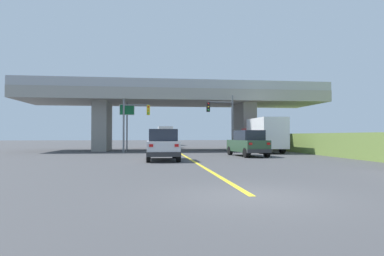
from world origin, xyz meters
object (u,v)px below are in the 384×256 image
Objects in this scene: suv_crossing at (248,143)px; sedan_oncoming at (166,140)px; traffic_signal_nearside at (224,116)px; traffic_signal_farside at (133,118)px; suv_lead at (163,145)px; box_truck at (264,135)px; highway_sign at (127,116)px; semi_truck_distant at (165,135)px.

sedan_oncoming is at bearing 101.04° from suv_crossing.
traffic_signal_farside is at bearing 173.78° from traffic_signal_nearside.
box_truck is at bearing 41.69° from suv_lead.
traffic_signal_nearside is 9.69m from highway_sign.
semi_truck_distant is (-8.33, 25.84, -0.05)m from box_truck.
suv_crossing is 0.67× the size of box_truck.
highway_sign is at bearing 167.23° from traffic_signal_nearside.
sedan_oncoming is at bearing 123.42° from box_truck.
suv_crossing is (6.77, 3.49, -0.00)m from suv_lead.
box_truck is (3.21, 5.41, 0.68)m from suv_crossing.
traffic_signal_nearside reaches higher than box_truck.
sedan_oncoming is (-8.68, 13.15, -0.68)m from box_truck.
sedan_oncoming is (-5.46, 18.56, -0.00)m from suv_crossing.
semi_truck_distant is at bearing 80.09° from traffic_signal_farside.
highway_sign is (-13.11, 3.24, 1.91)m from box_truck.
traffic_signal_farside reaches higher than semi_truck_distant.
semi_truck_distant is (0.35, 12.69, 0.62)m from sedan_oncoming.
box_truck reaches higher than suv_crossing.
traffic_signal_nearside is 0.80× the size of semi_truck_distant.
sedan_oncoming is at bearing 71.06° from traffic_signal_farside.
suv_crossing and sedan_oncoming have the same top height.
suv_crossing is 1.10× the size of sedan_oncoming.
traffic_signal_farside is (-3.81, -11.09, 2.31)m from sedan_oncoming.
suv_crossing is 0.87× the size of traffic_signal_nearside.
suv_crossing is 0.70× the size of semi_truck_distant.
suv_lead is at bearing -122.31° from traffic_signal_nearside.
traffic_signal_farside is 24.20m from semi_truck_distant.
suv_crossing is at bearing -80.71° from semi_truck_distant.
highway_sign is 0.71× the size of semi_truck_distant.
box_truck is 4.24m from traffic_signal_nearside.
traffic_signal_farside is (-2.50, 10.95, 2.31)m from suv_lead.
suv_lead is 0.82× the size of traffic_signal_nearside.
traffic_signal_nearside is 1.05× the size of traffic_signal_farside.
traffic_signal_nearside is at bearing 163.35° from box_truck.
suv_lead and sedan_oncoming have the same top height.
sedan_oncoming is 13.29m from traffic_signal_nearside.
suv_lead is 12.08m from traffic_signal_nearside.
semi_truck_distant is (-4.66, 24.74, -1.86)m from traffic_signal_nearside.
traffic_signal_farside reaches higher than suv_crossing.
box_truck reaches higher than sedan_oncoming.
box_truck is 27.15m from semi_truck_distant.
sedan_oncoming is at bearing 65.88° from highway_sign.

